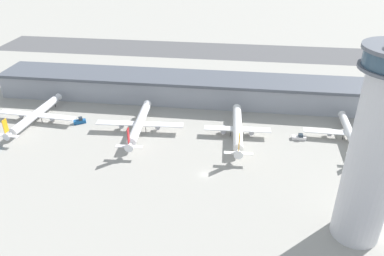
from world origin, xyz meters
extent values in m
plane|color=#9E9B93|center=(0.00, 0.00, 0.00)|extent=(1000.00, 1000.00, 0.00)
cube|color=#9399A3|center=(0.00, 70.00, 6.19)|extent=(245.29, 22.00, 12.39)
cube|color=#4C515B|center=(0.00, 70.00, 13.19)|extent=(245.29, 25.00, 1.60)
cube|color=#515154|center=(0.00, 165.29, 0.00)|extent=(367.94, 44.00, 0.01)
cylinder|color=silver|center=(50.65, -25.52, 27.57)|extent=(14.72, 14.72, 55.14)
cylinder|color=white|center=(-88.45, 33.51, 4.18)|extent=(6.64, 37.74, 3.86)
cone|color=white|center=(-86.92, 53.97, 4.18)|extent=(4.11, 3.75, 3.86)
cone|color=white|center=(-90.01, 12.47, 4.18)|extent=(3.81, 4.88, 3.48)
cube|color=white|center=(-88.39, 34.26, 3.50)|extent=(41.30, 7.44, 0.44)
cylinder|color=#A8A8B2|center=(-96.92, 35.89, 2.34)|extent=(2.43, 4.39, 2.12)
cylinder|color=#A8A8B2|center=(-79.71, 34.61, 2.34)|extent=(2.43, 4.39, 2.12)
cube|color=orange|center=(-90.08, 11.55, 9.20)|extent=(0.51, 2.81, 6.18)
cube|color=white|center=(-90.11, 11.15, 4.57)|extent=(10.93, 2.80, 0.24)
cylinder|color=black|center=(-87.14, 51.04, 1.12)|extent=(0.28, 0.28, 2.25)
cylinder|color=black|center=(-85.75, 33.26, 1.12)|extent=(0.28, 0.28, 2.25)
cylinder|color=black|center=(-91.15, 33.66, 1.12)|extent=(0.28, 0.28, 2.25)
cylinder|color=white|center=(-34.55, 30.26, 4.77)|extent=(6.33, 36.08, 4.12)
cone|color=white|center=(-35.77, 50.02, 4.77)|extent=(4.35, 3.96, 4.12)
cone|color=white|center=(-33.29, 9.87, 4.77)|extent=(4.01, 5.17, 3.71)
cube|color=white|center=(-34.59, 30.97, 4.05)|extent=(41.83, 6.97, 0.44)
cylinder|color=#A8A8B2|center=(-43.38, 31.43, 2.80)|extent=(2.54, 4.67, 2.27)
cylinder|color=#A8A8B2|center=(-25.93, 32.51, 2.80)|extent=(2.54, 4.67, 2.27)
cube|color=red|center=(-33.22, 8.89, 10.13)|extent=(0.47, 2.81, 6.60)
cube|color=white|center=(-33.20, 8.49, 5.18)|extent=(11.65, 2.71, 0.24)
cylinder|color=black|center=(-35.58, 46.97, 1.35)|extent=(0.28, 0.28, 2.71)
cylinder|color=black|center=(-31.66, 30.35, 1.35)|extent=(0.28, 0.28, 2.71)
cylinder|color=black|center=(-37.42, 30.00, 1.35)|extent=(0.28, 0.28, 2.71)
cylinder|color=white|center=(11.66, 32.18, 4.31)|extent=(5.88, 36.41, 4.28)
cone|color=white|center=(10.77, 52.22, 4.31)|extent=(4.45, 4.04, 4.28)
cone|color=white|center=(12.57, 11.51, 4.31)|extent=(4.08, 5.30, 3.85)
cube|color=white|center=(11.62, 32.91, 3.56)|extent=(31.02, 5.76, 0.44)
cylinder|color=#A8A8B2|center=(5.11, 33.62, 2.26)|extent=(2.56, 4.81, 2.36)
cylinder|color=#A8A8B2|center=(18.05, 34.19, 2.26)|extent=(2.56, 4.81, 2.36)
cube|color=orange|center=(12.62, 10.48, 9.88)|extent=(0.42, 2.81, 6.85)
cube|color=white|center=(12.63, 10.08, 4.74)|extent=(12.07, 2.53, 0.24)
cylinder|color=black|center=(10.91, 49.10, 1.08)|extent=(0.28, 0.28, 2.17)
cylinder|color=black|center=(14.65, 32.24, 1.08)|extent=(0.28, 0.28, 2.17)
cylinder|color=black|center=(8.66, 31.98, 1.08)|extent=(0.28, 0.28, 2.17)
cylinder|color=white|center=(62.41, 35.68, 3.92)|extent=(4.49, 32.08, 3.56)
cone|color=white|center=(62.92, 53.27, 3.92)|extent=(3.65, 3.31, 3.56)
cone|color=white|center=(61.88, 17.56, 3.92)|extent=(3.33, 4.37, 3.21)
cube|color=white|center=(62.43, 36.32, 3.30)|extent=(40.76, 5.58, 0.44)
cylinder|color=#A8A8B2|center=(53.92, 37.57, 2.22)|extent=(2.07, 3.97, 1.96)
cylinder|color=#A8A8B2|center=(70.99, 37.07, 2.22)|extent=(2.07, 3.97, 1.96)
cube|color=#14704C|center=(61.86, 16.70, 8.55)|extent=(0.38, 2.81, 5.70)
cube|color=white|center=(61.85, 16.30, 4.28)|extent=(10.03, 2.29, 0.24)
cylinder|color=black|center=(62.84, 50.47, 1.07)|extent=(0.28, 0.28, 2.14)
cylinder|color=black|center=(64.90, 35.45, 1.07)|extent=(0.28, 0.28, 2.14)
cylinder|color=black|center=(59.91, 35.59, 1.07)|extent=(0.28, 0.28, 2.14)
cube|color=black|center=(40.05, 33.51, 0.06)|extent=(5.44, 2.51, 0.12)
cube|color=silver|center=(40.05, 33.51, 0.73)|extent=(6.47, 2.62, 1.46)
cube|color=#232D38|center=(40.69, 33.52, 2.05)|extent=(1.95, 2.27, 1.19)
cube|color=black|center=(-66.64, 34.93, 0.06)|extent=(5.56, 4.49, 0.12)
cube|color=#195699|center=(-66.64, 34.93, 0.86)|extent=(6.45, 5.03, 1.71)
cube|color=#232D38|center=(-66.11, 35.21, 2.41)|extent=(2.62, 2.78, 1.40)
camera|label=1|loc=(11.18, -121.24, 87.35)|focal=35.00mm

